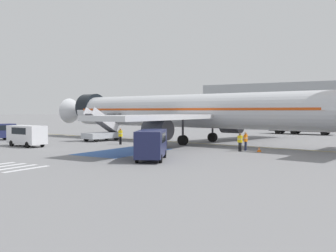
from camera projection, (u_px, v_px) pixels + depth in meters
ground_plane at (183, 142)px, 47.37m from camera, size 600.00×600.00×0.00m
apron_leadline_yellow at (187, 143)px, 46.95m from camera, size 79.60×10.66×0.01m
apron_stand_patch_blue at (124, 152)px, 36.55m from camera, size 5.20×9.20×0.01m
apron_walkway_bar_1 at (3, 166)px, 26.95m from camera, size 0.44×3.60×0.01m
apron_walkway_bar_2 at (15, 168)px, 26.33m from camera, size 0.44×3.60×0.01m
apron_walkway_bar_3 at (27, 169)px, 25.71m from camera, size 0.44×3.60×0.01m
airliner at (191, 111)px, 46.40m from camera, size 46.57×35.84×11.00m
boarding_stairs_forward at (102, 133)px, 49.63m from camera, size 2.81×5.44×4.27m
fuel_tanker at (301, 124)px, 63.65m from camera, size 10.31×3.04×3.43m
service_van_0 at (27, 134)px, 41.81m from camera, size 5.05×2.48×2.24m
service_van_1 at (151, 142)px, 30.29m from camera, size 4.01×5.48×2.32m
ground_crew_0 at (166, 137)px, 42.16m from camera, size 0.43×0.49×1.77m
ground_crew_1 at (240, 141)px, 36.82m from camera, size 0.46×0.28×1.72m
ground_crew_2 at (246, 140)px, 37.56m from camera, size 0.27×0.45×1.78m
ground_crew_3 at (120, 135)px, 44.30m from camera, size 0.43×0.24×1.85m
traffic_cone_0 at (259, 149)px, 36.42m from camera, size 0.42×0.42×0.46m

